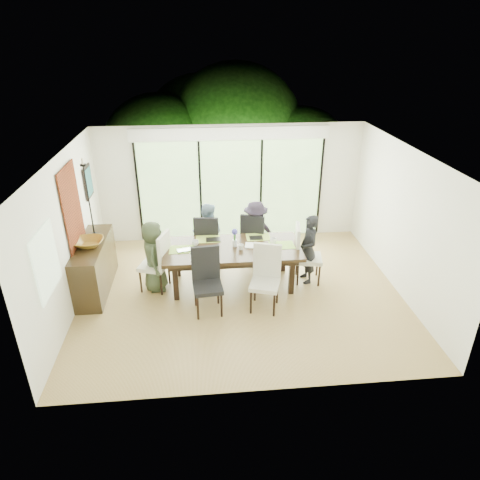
{
  "coord_description": "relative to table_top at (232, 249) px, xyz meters",
  "views": [
    {
      "loc": [
        -0.68,
        -6.88,
        4.51
      ],
      "look_at": [
        0.0,
        0.25,
        1.0
      ],
      "focal_mm": 32.0,
      "sensor_mm": 36.0,
      "label": 1
    }
  ],
  "objects": [
    {
      "name": "table_leg_fr",
      "position": [
        1.08,
        -0.43,
        -0.41
      ],
      "size": [
        0.1,
        0.1,
        0.75
      ],
      "primitive_type": "cube",
      "color": "black",
      "rests_on": "floor"
    },
    {
      "name": "foliage_mid",
      "position": [
        0.54,
        5.47,
        1.02
      ],
      "size": [
        4.0,
        4.0,
        4.0
      ],
      "primitive_type": "sphere",
      "color": "#14380F",
      "rests_on": "ground"
    },
    {
      "name": "tapestry",
      "position": [
        -2.83,
        0.07,
        0.92
      ],
      "size": [
        0.02,
        1.0,
        1.5
      ],
      "primitive_type": "cube",
      "color": "maroon",
      "rests_on": "wall_left"
    },
    {
      "name": "chair_near_left",
      "position": [
        -0.5,
        -0.87,
        -0.18
      ],
      "size": [
        0.54,
        0.54,
        1.19
      ],
      "primitive_type": null,
      "rotation": [
        0.0,
        0.0,
        0.09
      ],
      "color": "black",
      "rests_on": "floor"
    },
    {
      "name": "sideboard",
      "position": [
        -2.62,
        0.09,
        -0.29
      ],
      "size": [
        0.49,
        1.74,
        0.98
      ],
      "primitive_type": "cube",
      "color": "black",
      "rests_on": "floor"
    },
    {
      "name": "art_canvas",
      "position": [
        -2.81,
        1.37,
        0.97
      ],
      "size": [
        0.01,
        0.45,
        0.55
      ],
      "primitive_type": "cube",
      "color": "#1A5054",
      "rests_on": "wall_left"
    },
    {
      "name": "person_far_right",
      "position": [
        0.55,
        0.83,
        -0.08
      ],
      "size": [
        0.71,
        0.51,
        1.4
      ],
      "primitive_type": "imported",
      "rotation": [
        0.0,
        0.0,
        3.31
      ],
      "color": "black",
      "rests_on": "floor"
    },
    {
      "name": "cup_b",
      "position": [
        0.15,
        -0.1,
        0.08
      ],
      "size": [
        0.14,
        0.14,
        0.1
      ],
      "primitive_type": "imported",
      "rotation": [
        0.0,
        0.0,
        1.99
      ],
      "color": "white",
      "rests_on": "table_top"
    },
    {
      "name": "mullion_c",
      "position": [
        0.84,
        2.13,
        0.42
      ],
      "size": [
        0.05,
        0.04,
        2.3
      ],
      "primitive_type": "cube",
      "color": "black",
      "rests_on": "wall_back"
    },
    {
      "name": "candle",
      "position": [
        -2.62,
        0.44,
        1.65
      ],
      "size": [
        0.04,
        0.04,
        0.11
      ],
      "primitive_type": "cylinder",
      "color": "silver",
      "rests_on": "sideboard"
    },
    {
      "name": "laptop",
      "position": [
        -0.85,
        -0.1,
        0.05
      ],
      "size": [
        0.4,
        0.31,
        0.03
      ],
      "primitive_type": "imported",
      "rotation": [
        0.0,
        0.0,
        0.24
      ],
      "color": "silver",
      "rests_on": "table_top"
    },
    {
      "name": "glass_doors",
      "position": [
        0.14,
        2.14,
        0.42
      ],
      "size": [
        4.2,
        0.02,
        2.3
      ],
      "primitive_type": "cube",
      "color": "#598C3F",
      "rests_on": "wall_back"
    },
    {
      "name": "chair_left_end",
      "position": [
        -1.5,
        0.0,
        -0.18
      ],
      "size": [
        0.63,
        0.63,
        1.19
      ],
      "primitive_type": null,
      "rotation": [
        0.0,
        0.0,
        -1.89
      ],
      "color": "white",
      "rests_on": "floor"
    },
    {
      "name": "chair_far_right",
      "position": [
        0.55,
        0.85,
        -0.18
      ],
      "size": [
        0.65,
        0.65,
        1.19
      ],
      "primitive_type": null,
      "rotation": [
        0.0,
        0.0,
        2.73
      ],
      "color": "black",
      "rests_on": "floor"
    },
    {
      "name": "placemat_left",
      "position": [
        -0.95,
        0.0,
        0.04
      ],
      "size": [
        0.48,
        0.35,
        0.01
      ],
      "primitive_type": "cube",
      "color": "#84AB3D",
      "rests_on": "table_top"
    },
    {
      "name": "ceiling",
      "position": [
        0.14,
        -0.33,
        1.93
      ],
      "size": [
        6.0,
        5.0,
        0.01
      ],
      "primitive_type": "cube",
      "color": "white",
      "rests_on": "wall_back"
    },
    {
      "name": "cup_c",
      "position": [
        0.8,
        0.1,
        0.08
      ],
      "size": [
        0.18,
        0.18,
        0.1
      ],
      "primitive_type": "imported",
      "rotation": [
        0.0,
        0.0,
        3.69
      ],
      "color": "white",
      "rests_on": "table_top"
    },
    {
      "name": "cup_a",
      "position": [
        -0.7,
        0.15,
        0.08
      ],
      "size": [
        0.19,
        0.19,
        0.1
      ],
      "primitive_type": "imported",
      "rotation": [
        0.0,
        0.0,
        0.79
      ],
      "color": "white",
      "rests_on": "table_top"
    },
    {
      "name": "table_leg_bl",
      "position": [
        -1.08,
        0.43,
        -0.41
      ],
      "size": [
        0.1,
        0.1,
        0.75
      ],
      "primitive_type": "cube",
      "color": "black",
      "rests_on": "floor"
    },
    {
      "name": "placemat_paper",
      "position": [
        -0.55,
        -0.3,
        0.04
      ],
      "size": [
        0.48,
        0.35,
        0.01
      ],
      "primitive_type": "cube",
      "color": "white",
      "rests_on": "table_top"
    },
    {
      "name": "candlestick_base",
      "position": [
        -2.62,
        0.44,
        0.22
      ],
      "size": [
        0.11,
        0.11,
        0.04
      ],
      "primitive_type": "cylinder",
      "color": "black",
      "rests_on": "sideboard"
    },
    {
      "name": "bowl",
      "position": [
        -2.62,
        -0.01,
        0.26
      ],
      "size": [
        0.52,
        0.52,
        0.13
      ],
      "primitive_type": "imported",
      "color": "brown",
      "rests_on": "sideboard"
    },
    {
      "name": "mullion_b",
      "position": [
        -0.56,
        2.13,
        0.42
      ],
      "size": [
        0.05,
        0.04,
        2.3
      ],
      "primitive_type": "cube",
      "color": "black",
      "rests_on": "wall_back"
    },
    {
      "name": "hyacinth_blooms",
      "position": [
        0.05,
        0.05,
        0.34
      ],
      "size": [
        0.12,
        0.12,
        0.12
      ],
      "primitive_type": "sphere",
      "color": "#4847B1",
      "rests_on": "table_top"
    },
    {
      "name": "table_top",
      "position": [
        0.0,
        0.0,
        0.0
      ],
      "size": [
        2.6,
        1.19,
        0.06
      ],
      "primitive_type": "cube",
      "color": "black",
      "rests_on": "floor"
    },
    {
      "name": "foliage_right",
      "position": [
        2.34,
        4.67,
        0.48
      ],
      "size": [
        2.8,
        2.8,
        2.8
      ],
      "primitive_type": "sphere",
      "color": "#14380F",
      "rests_on": "ground"
    },
    {
      "name": "person_far_left",
      "position": [
        -0.45,
        0.83,
        -0.08
      ],
      "size": [
        0.72,
        0.54,
        1.4
      ],
      "primitive_type": "imported",
      "rotation": [
        0.0,
        0.0,
        2.93
      ],
      "color": "#7A99B1",
      "rests_on": "floor"
    },
    {
      "name": "chair_far_left",
      "position": [
        -0.45,
        0.85,
        -0.18
      ],
      "size": [
        0.56,
        0.56,
        1.19
      ],
      "primitive_type": null,
      "rotation": [
        0.0,
        0.0,
        3.01
      ],
      "color": "black",
      "rests_on": "floor"
    },
    {
      "name": "table_leg_fl",
      "position": [
        -1.08,
        -0.43,
        -0.41
      ],
      "size": [
        0.1,
        0.1,
        0.75
      ],
      "primitive_type": "cube",
      "color": "black",
      "rests_on": "floor"
    },
    {
      "name": "foliage_far",
      "position": [
        -0.46,
        6.17,
        0.84
      ],
      "size": [
        3.6,
        3.6,
        3.6
      ],
      "primitive_type": "sphere",
      "color": "#14380F",
      "rests_on": "ground"
    },
    {
      "name": "wall_back",
      "position": [
        0.14,
        2.18,
        0.57
      ],
      "size": [
        6.0,
        0.02,
        2.7
      ],
      "primitive_type": "cube",
      "color": "white",
      "rests_on": "floor"
    },
    {
      "name": "wall_front",
      "position": [
        0.14,
        -2.84,
        0.57
      ],
      "size": [
        6.0,
        0.02,
        2.7
      ],
      "primitive_type": "cube",
      "color": "white",
      "rests_on": "floor"
    },
    {
      "name": "mullion_d",
      "position": [
        2.24,
        2.13,
        0.42
      ],
      "size": [
        0.05,
        0.04,
        2.3
      ],
      "primitive_type": "cube",
      "color": "black",
      "rests_on": "wall_back"
    },
    {
      "name": "placemat_far_r",
      "position": [
        0.55,
        0.4,
        0.04
      ],
      "size": [
        0.48,
        0.35,
        0.01
      ],
      "primitive_type": "cube",
      "color": "#9BBA42",
      "rests_on": "table_top"
    },
    {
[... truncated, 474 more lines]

